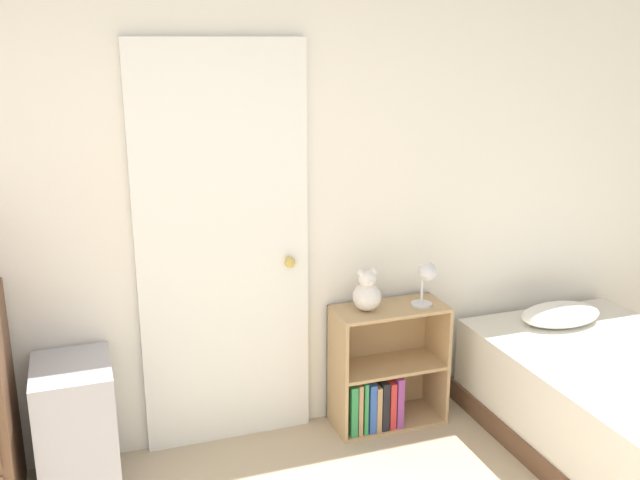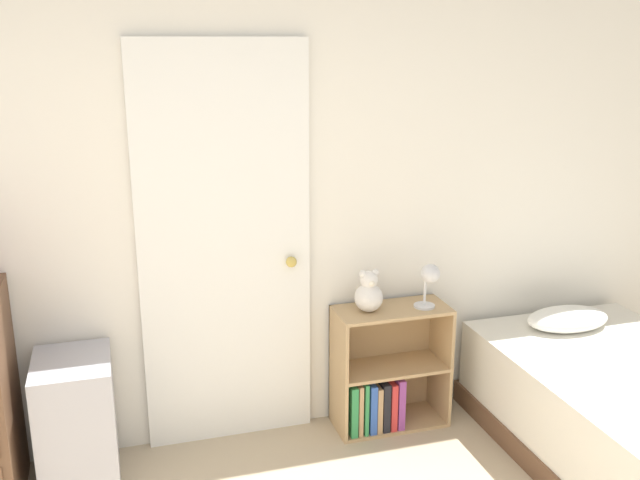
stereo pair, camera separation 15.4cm
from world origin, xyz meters
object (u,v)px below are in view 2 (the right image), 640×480
storage_bin (77,422)px  bookshelf (381,381)px  desk_lamp (429,278)px  teddy_bear (369,294)px

storage_bin → bookshelf: bookshelf is taller
bookshelf → desk_lamp: size_ratio=2.81×
teddy_bear → storage_bin: bearing=-177.0°
storage_bin → desk_lamp: desk_lamp is taller
storage_bin → desk_lamp: 1.87m
bookshelf → teddy_bear: bearing=-178.7°
bookshelf → teddy_bear: size_ratio=2.96×
bookshelf → desk_lamp: (0.24, -0.04, 0.58)m
storage_bin → teddy_bear: bearing=3.0°
storage_bin → bookshelf: size_ratio=0.94×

